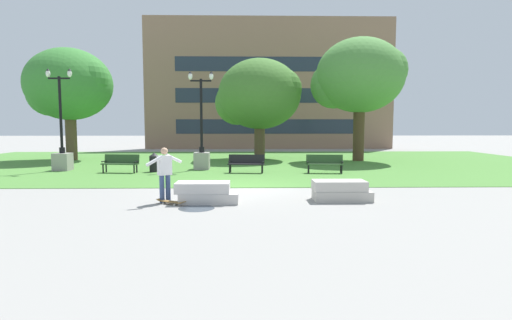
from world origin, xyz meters
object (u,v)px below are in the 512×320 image
concrete_block_center (206,193)px  park_bench_far_left (325,163)px  concrete_block_left (341,191)px  lamp_post_right (62,150)px  park_bench_near_right (246,162)px  park_bench_near_left (121,162)px  person_skateboarder (165,171)px  skateboard (171,202)px  trash_bin (154,162)px  lamp_post_left (202,150)px

concrete_block_center → park_bench_far_left: bearing=55.0°
concrete_block_left → park_bench_far_left: size_ratio=0.99×
park_bench_far_left → lamp_post_right: size_ratio=0.35×
concrete_block_left → lamp_post_right: bearing=146.3°
concrete_block_center → park_bench_near_right: (1.22, 7.45, 0.23)m
concrete_block_left → park_bench_near_left: 11.87m
person_skateboarder → skateboard: bearing=-53.9°
concrete_block_center → person_skateboarder: (-1.29, 0.07, 0.67)m
concrete_block_left → trash_bin: 10.90m
person_skateboarder → park_bench_near_right: person_skateboarder is taller
concrete_block_center → park_bench_near_left: size_ratio=1.04×
skateboard → park_bench_near_left: 8.89m
park_bench_near_left → park_bench_near_right: 6.26m
concrete_block_left → person_skateboarder: 5.58m
park_bench_near_left → trash_bin: bearing=11.2°
person_skateboarder → trash_bin: person_skateboarder is taller
person_skateboarder → trash_bin: bearing=105.3°
park_bench_near_left → park_bench_far_left: size_ratio=1.01×
concrete_block_center → skateboard: size_ratio=1.96×
concrete_block_left → lamp_post_left: lamp_post_left is taller
skateboard → lamp_post_right: lamp_post_right is taller
concrete_block_center → lamp_post_left: lamp_post_left is taller
lamp_post_left → park_bench_far_left: bearing=-15.7°
person_skateboarder → skateboard: (0.25, -0.34, -0.89)m
park_bench_near_right → lamp_post_left: lamp_post_left is taller
lamp_post_left → concrete_block_center: bearing=-82.7°
person_skateboarder → park_bench_far_left: bearing=48.5°
lamp_post_right → trash_bin: (4.93, -0.73, -0.58)m
skateboard → park_bench_near_left: size_ratio=0.53×
concrete_block_left → park_bench_near_left: bearing=141.5°
lamp_post_left → trash_bin: 2.59m
concrete_block_left → lamp_post_left: size_ratio=0.35×
concrete_block_left → lamp_post_right: 15.21m
concrete_block_left → park_bench_near_left: (-9.29, 7.39, 0.23)m
lamp_post_left → person_skateboarder: bearing=-90.8°
concrete_block_center → park_bench_near_right: 7.55m
lamp_post_right → concrete_block_left: bearing=-33.7°
park_bench_near_right → lamp_post_left: 2.91m
park_bench_near_right → lamp_post_left: bearing=146.3°
person_skateboarder → park_bench_near_left: person_skateboarder is taller
park_bench_near_right → park_bench_near_left: bearing=178.1°
concrete_block_center → park_bench_near_left: park_bench_near_left is taller
concrete_block_center → park_bench_near_left: 9.17m
park_bench_near_right → park_bench_far_left: size_ratio=1.01×
park_bench_near_right → lamp_post_left: size_ratio=0.36×
skateboard → trash_bin: size_ratio=1.02×
park_bench_near_left → skateboard: bearing=-63.2°
park_bench_far_left → concrete_block_left: bearing=-96.9°
person_skateboarder → concrete_block_left: bearing=2.0°
lamp_post_left → trash_bin: size_ratio=5.39×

